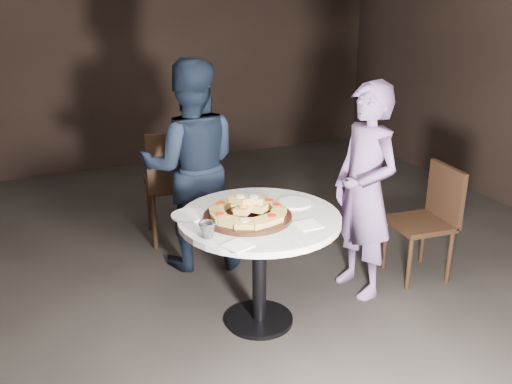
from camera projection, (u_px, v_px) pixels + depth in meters
floor at (249, 325)px, 3.51m from camera, size 7.00×7.00×0.00m
table at (259, 237)px, 3.34m from camera, size 1.01×1.01×0.71m
serving_board at (248, 217)px, 3.26m from camera, size 0.67×0.67×0.02m
focaccia_pile at (248, 209)px, 3.24m from camera, size 0.45×0.45×0.12m
plate_left at (189, 215)px, 3.29m from camera, size 0.27×0.27×0.01m
plate_right at (295, 203)px, 3.47m from camera, size 0.24×0.24×0.01m
water_glass at (207, 230)px, 3.01m from camera, size 0.11×0.11×0.09m
napkin_near at (238, 246)px, 2.92m from camera, size 0.17×0.17×0.01m
napkin_far at (308, 225)px, 3.17m from camera, size 0.13×0.13×0.01m
chair_far at (175, 178)px, 4.45m from camera, size 0.50×0.51×0.93m
chair_right at (431, 214)px, 3.97m from camera, size 0.43×0.41×0.80m
diner_navy at (191, 166)px, 4.03m from camera, size 0.86×0.75×1.51m
diner_teal at (365, 191)px, 3.67m from camera, size 0.39×0.55×1.43m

